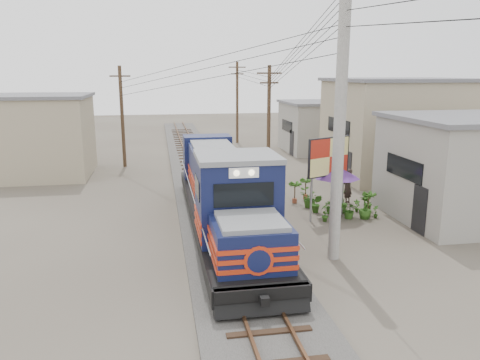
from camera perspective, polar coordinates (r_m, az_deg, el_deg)
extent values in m
plane|color=#473F35|center=(17.05, -0.53, -9.64)|extent=(120.00, 120.00, 0.00)
cube|color=#595651|center=(26.46, -4.08, -1.20)|extent=(3.60, 70.00, 0.16)
cube|color=#51331E|center=(26.37, -5.24, -0.87)|extent=(0.08, 70.00, 0.12)
cube|color=#51331E|center=(26.48, -2.93, -0.78)|extent=(0.08, 70.00, 0.12)
cube|color=black|center=(19.72, -2.03, -4.17)|extent=(2.74, 15.11, 0.52)
cube|color=black|center=(15.43, 0.44, -10.30)|extent=(2.08, 3.02, 0.61)
cube|color=black|center=(24.30, -3.57, -1.56)|extent=(2.08, 3.02, 0.61)
cube|color=#10163D|center=(13.99, 1.29, -8.02)|extent=(2.25, 2.27, 1.42)
cube|color=#10163D|center=(15.96, -0.34, -2.49)|extent=(2.68, 2.46, 2.93)
cube|color=slate|center=(15.63, -0.35, 2.86)|extent=(2.74, 2.58, 0.17)
cube|color=black|center=(14.65, 0.47, -1.81)|extent=(1.92, 0.06, 0.76)
cube|color=white|center=(14.48, 0.48, 0.89)|extent=(0.94, 0.06, 0.33)
cube|color=#10163D|center=(21.68, -2.92, 0.64)|extent=(2.14, 9.25, 2.17)
cube|color=slate|center=(21.47, -2.96, 3.59)|extent=(1.92, 9.25, 0.17)
cube|color=red|center=(19.57, -2.05, -2.72)|extent=(2.78, 15.11, 0.13)
cube|color=red|center=(19.49, -2.05, -1.92)|extent=(2.78, 15.11, 0.13)
cube|color=red|center=(19.42, -2.06, -1.11)|extent=(2.78, 15.11, 0.13)
cylinder|color=#9E9B93|center=(16.28, 12.07, 7.20)|extent=(0.40, 0.40, 10.00)
cylinder|color=#4C3826|center=(30.51, 3.52, 7.23)|extent=(0.24, 0.24, 7.00)
cube|color=#4C3826|center=(30.36, 3.60, 12.87)|extent=(1.60, 0.10, 0.10)
cube|color=#4C3826|center=(30.36, 3.59, 11.74)|extent=(1.20, 0.10, 0.10)
cylinder|color=#4C3826|center=(44.23, -0.34, 9.38)|extent=(0.24, 0.24, 7.50)
cube|color=#4C3826|center=(44.14, -0.35, 13.59)|extent=(1.60, 0.10, 0.10)
cube|color=#4C3826|center=(44.14, -0.35, 12.81)|extent=(1.20, 0.10, 0.10)
cylinder|color=#4C3826|center=(33.75, -14.16, 7.42)|extent=(0.24, 0.24, 7.00)
cube|color=#4C3826|center=(33.61, -14.45, 12.51)|extent=(1.60, 0.10, 0.10)
cube|color=#4C3826|center=(33.62, -14.39, 11.49)|extent=(1.20, 0.10, 0.10)
cube|color=gray|center=(23.65, 26.77, 1.09)|extent=(7.00, 6.00, 4.50)
cube|color=black|center=(21.70, 19.34, 1.41)|extent=(0.05, 3.00, 0.90)
cube|color=gray|center=(31.58, 18.73, 5.85)|extent=(8.00, 7.00, 6.00)
cube|color=slate|center=(31.38, 19.14, 11.47)|extent=(8.40, 7.35, 0.20)
cube|color=black|center=(29.84, 11.92, 6.46)|extent=(0.05, 3.50, 0.90)
cube|color=gray|center=(40.16, 9.93, 6.31)|extent=(6.00, 6.00, 4.00)
cube|color=slate|center=(39.98, 10.05, 9.30)|extent=(6.30, 6.30, 0.20)
cube|color=black|center=(39.22, 5.75, 6.57)|extent=(0.05, 3.00, 0.90)
cube|color=gray|center=(32.64, -23.11, 4.83)|extent=(6.00, 6.00, 5.00)
cube|color=slate|center=(32.42, -23.52, 9.37)|extent=(6.30, 6.30, 0.20)
cylinder|color=#99999E|center=(21.01, 8.70, -1.44)|extent=(0.10, 0.10, 2.76)
cylinder|color=#99999E|center=(22.38, 12.41, -0.70)|extent=(0.10, 0.10, 2.76)
cube|color=black|center=(21.38, 10.78, 2.82)|extent=(2.26, 1.12, 1.76)
cube|color=red|center=(21.35, 10.81, 2.80)|extent=(2.14, 1.04, 1.65)
cylinder|color=black|center=(22.36, 11.46, -4.20)|extent=(0.43, 0.43, 0.10)
cylinder|color=#99999E|center=(22.08, 11.58, -1.65)|extent=(0.05, 0.05, 2.15)
cone|color=#4D2673|center=(21.85, 11.70, 0.96)|extent=(2.62, 2.62, 0.54)
imported|color=black|center=(24.40, 12.95, -0.73)|extent=(0.78, 0.77, 1.82)
imported|color=#2A5618|center=(21.37, 10.33, -3.83)|extent=(0.51, 0.57, 0.90)
imported|color=#2A5618|center=(21.66, 11.83, -3.68)|extent=(0.63, 0.61, 0.89)
imported|color=#2A5618|center=(22.02, 13.24, -3.61)|extent=(0.89, 0.92, 0.80)
imported|color=#2A5618|center=(22.14, 15.03, -3.29)|extent=(0.77, 0.77, 1.04)
imported|color=#2A5618|center=(22.44, 16.21, -3.72)|extent=(0.24, 0.34, 0.61)
imported|color=#2A5618|center=(22.63, 9.34, -2.86)|extent=(0.61, 0.56, 0.89)
imported|color=#2A5618|center=(22.65, 11.01, -3.13)|extent=(0.77, 0.71, 0.72)
imported|color=#2A5618|center=(22.82, 12.19, -2.57)|extent=(0.81, 0.81, 1.10)
imported|color=#2A5618|center=(23.18, 14.04, -3.05)|extent=(0.35, 0.25, 0.62)
imported|color=#2A5618|center=(23.37, 15.22, -2.64)|extent=(0.56, 0.61, 0.89)
imported|color=#2A5618|center=(23.37, 8.38, -2.20)|extent=(0.89, 0.77, 0.98)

